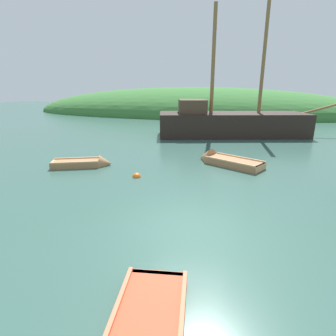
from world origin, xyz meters
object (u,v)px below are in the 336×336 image
at_px(rowboat_outer_right, 224,162).
at_px(rowboat_far, 85,164).
at_px(sailing_ship, 230,127).
at_px(buoy_orange, 137,177).

xyz_separation_m(rowboat_outer_right, rowboat_far, (-7.13, -2.31, -0.01)).
xyz_separation_m(sailing_ship, buoy_orange, (-3.81, -12.60, -0.76)).
distance_m(rowboat_far, buoy_orange, 3.44).
relative_size(sailing_ship, buoy_orange, 37.55).
height_order(sailing_ship, buoy_orange, sailing_ship).
distance_m(rowboat_outer_right, rowboat_far, 7.50).
relative_size(rowboat_outer_right, buoy_orange, 9.63).
height_order(rowboat_far, buoy_orange, rowboat_far).
xyz_separation_m(rowboat_far, buoy_orange, (3.29, -1.02, -0.11)).
height_order(rowboat_outer_right, buoy_orange, rowboat_outer_right).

